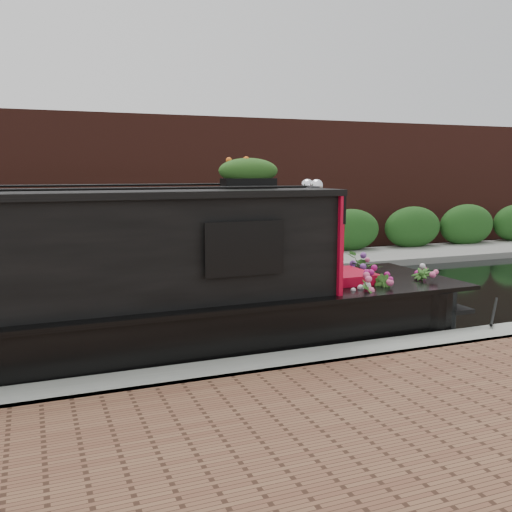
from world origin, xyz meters
name	(u,v)px	position (x,y,z in m)	size (l,w,h in m)	color
ground	(161,319)	(0.00, 0.00, 0.00)	(80.00, 80.00, 0.00)	black
near_bank_coping	(224,389)	(0.00, -3.30, 0.00)	(40.00, 0.60, 0.50)	gray
far_bank_path	(123,276)	(0.00, 4.20, 0.00)	(40.00, 2.40, 0.34)	gray
far_hedge	(117,270)	(0.00, 5.10, 0.00)	(40.00, 1.10, 2.80)	#1E4B19
far_brick_wall	(106,258)	(0.00, 7.20, 0.00)	(40.00, 1.00, 8.00)	#4B2019
rope_fender	(434,314)	(4.06, -1.90, 0.15)	(0.30, 0.30, 0.37)	brown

